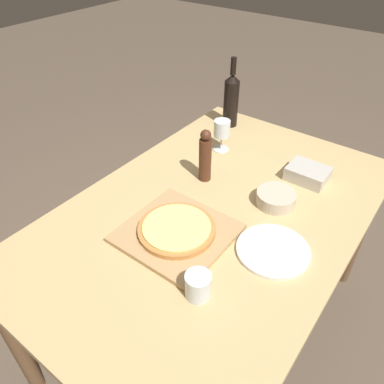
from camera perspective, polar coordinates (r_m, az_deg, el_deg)
ground_plane at (r=2.02m, az=2.62°, el=-19.53°), size 12.00×12.00×0.00m
dining_table at (r=1.49m, az=3.36°, el=-5.34°), size 1.00×1.53×0.77m
cutting_board at (r=1.33m, az=-2.33°, el=-6.25°), size 0.36×0.35×0.02m
pizza at (r=1.31m, az=-2.36°, el=-5.61°), size 0.27×0.27×0.02m
wine_bottle at (r=1.95m, az=5.98°, el=13.86°), size 0.08×0.08×0.35m
pepper_mill at (r=1.53m, az=2.02°, el=5.41°), size 0.05×0.05×0.23m
wine_glass at (r=1.74m, az=4.57°, el=9.42°), size 0.08×0.08×0.15m
small_bowl at (r=1.48m, az=12.65°, el=-0.94°), size 0.15×0.15×0.05m
drinking_tumbler at (r=1.13m, az=0.93°, el=-14.03°), size 0.08×0.08×0.08m
dinner_plate at (r=1.30m, az=12.23°, el=-8.68°), size 0.25×0.25×0.01m
food_container at (r=1.65m, az=17.23°, el=2.69°), size 0.16×0.13×0.06m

